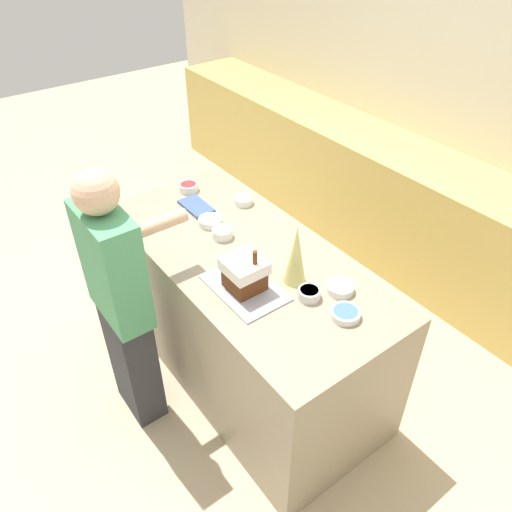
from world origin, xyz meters
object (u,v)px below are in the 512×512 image
Objects in this scene: decorative_tree at (296,255)px; candy_bowl_center_rear at (243,200)px; gingerbread_house at (245,273)px; candy_bowl_front_corner at (222,233)px; candy_bowl_near_tray_right at (188,187)px; candy_bowl_far_right at (309,293)px; cookbook at (196,206)px; candy_bowl_behind_tray at (210,221)px; person at (122,304)px; candy_bowl_near_tray_left at (340,288)px; baking_tray at (245,288)px; candy_bowl_beside_tree at (345,313)px.

decorative_tree is 2.78× the size of candy_bowl_center_rear.
gingerbread_house is 2.05× the size of candy_bowl_front_corner.
gingerbread_house is 1.03m from candy_bowl_near_tray_right.
gingerbread_house is 2.14× the size of candy_bowl_far_right.
candy_bowl_center_rear reaches higher than cookbook.
person is at bearing -73.11° from candy_bowl_behind_tray.
decorative_tree is 2.63× the size of candy_bowl_near_tray_right.
candy_bowl_near_tray_right is (-1.09, 0.03, -0.13)m from decorative_tree.
candy_bowl_near_tray_left is 0.09× the size of person.
candy_bowl_center_rear is (-0.65, 0.46, 0.02)m from baking_tray.
candy_bowl_front_corner is 0.49× the size of cookbook.
candy_bowl_beside_tree is 1.28× the size of candy_bowl_far_right.
gingerbread_house is 1.75× the size of candy_bowl_near_tray_left.
candy_bowl_front_corner reaches higher than candy_bowl_behind_tray.
baking_tray is 1.80× the size of gingerbread_house.
candy_bowl_center_rear is 0.95m from candy_bowl_near_tray_left.
candy_bowl_center_rear is at bearing 126.22° from candy_bowl_front_corner.
candy_bowl_beside_tree is (0.34, 0.02, -0.14)m from decorative_tree.
candy_bowl_behind_tray is (-0.68, -0.07, -0.14)m from decorative_tree.
gingerbread_house is at bearing -19.76° from candy_bowl_front_corner.
baking_tray is 3.15× the size of candy_bowl_near_tray_left.
candy_bowl_far_right is (-0.06, -0.15, 0.01)m from candy_bowl_near_tray_left.
candy_bowl_front_corner is at bearing -163.95° from candy_bowl_near_tray_left.
candy_bowl_front_corner is (0.22, -0.30, 0.01)m from candy_bowl_center_rear.
candy_bowl_center_rear is at bearing 169.57° from candy_bowl_beside_tree.
candy_bowl_beside_tree is at bearing 30.42° from baking_tray.
candy_bowl_near_tray_left is at bearing 8.83° from cookbook.
candy_bowl_far_right is at bearing -166.41° from candy_bowl_beside_tree.
gingerbread_house is 1.67× the size of candy_bowl_beside_tree.
candy_bowl_near_tray_left is at bearing 33.53° from decorative_tree.
gingerbread_house reaches higher than candy_bowl_behind_tray.
candy_bowl_front_corner is (-0.86, -0.10, 0.01)m from candy_bowl_beside_tree.
candy_bowl_beside_tree is 1.22m from cookbook.
candy_bowl_near_tray_left is 0.16m from candy_bowl_far_right.
decorative_tree is 2.94× the size of candy_bowl_far_right.
person is (0.27, -0.95, -0.13)m from candy_bowl_center_rear.
candy_bowl_behind_tray reaches higher than cookbook.
cookbook is 0.15× the size of person.
baking_tray is 3.86× the size of candy_bowl_far_right.
candy_bowl_near_tray_left is at bearing 12.54° from candy_bowl_behind_tray.
candy_bowl_near_tray_right is (-0.34, -0.19, 0.00)m from candy_bowl_center_rear.
candy_bowl_behind_tray is (-0.87, -0.19, 0.00)m from candy_bowl_near_tray_left.
candy_bowl_front_corner reaches higher than candy_bowl_far_right.
candy_bowl_beside_tree is at bearing 30.42° from gingerbread_house.
person is at bearing -51.24° from candy_bowl_near_tray_right.
baking_tray is 1.02m from candy_bowl_near_tray_right.
cookbook is at bearing -116.94° from candy_bowl_center_rear.
candy_bowl_behind_tray is (-0.15, 0.01, -0.01)m from candy_bowl_front_corner.
candy_bowl_front_corner is (-0.43, 0.15, -0.07)m from gingerbread_house.
candy_bowl_front_corner is 0.07× the size of person.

